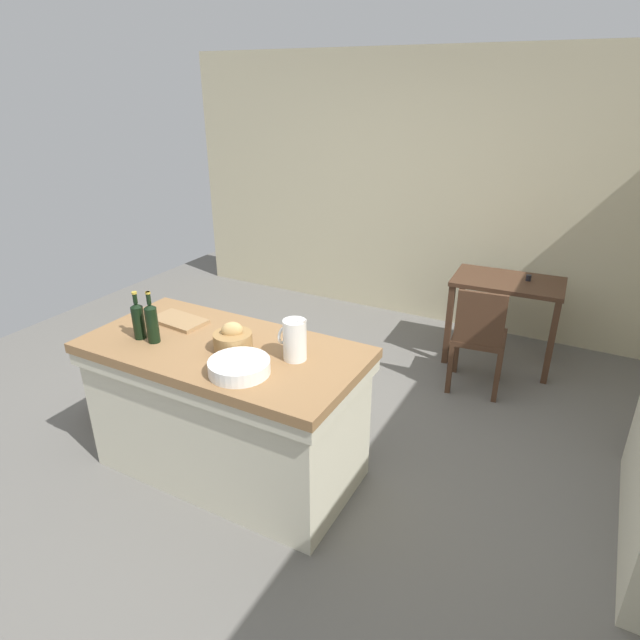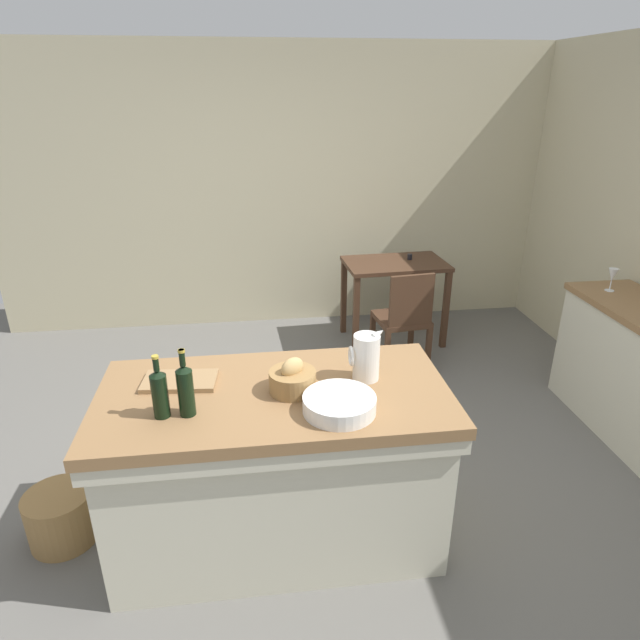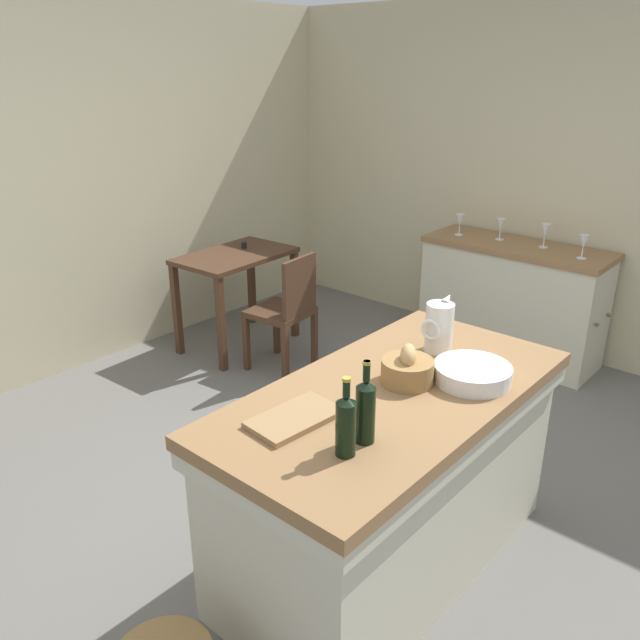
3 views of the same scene
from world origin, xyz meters
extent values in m
plane|color=#66635E|center=(0.00, 0.00, 0.00)|extent=(6.76, 6.76, 0.00)
cube|color=beige|center=(0.00, 2.60, 1.30)|extent=(5.32, 0.12, 2.60)
cube|color=beige|center=(2.60, 0.00, 1.30)|extent=(0.12, 5.20, 2.60)
cube|color=olive|center=(-0.21, -0.40, 0.86)|extent=(1.67, 0.84, 0.06)
cube|color=beige|center=(-0.21, -0.40, 0.79)|extent=(1.65, 0.82, 0.08)
cube|color=beige|center=(-0.21, -0.40, 0.41)|extent=(1.59, 0.76, 0.83)
cube|color=olive|center=(2.26, 0.21, 0.86)|extent=(0.52, 1.36, 0.04)
cube|color=beige|center=(2.26, 0.21, 0.42)|extent=(0.49, 1.33, 0.84)
sphere|color=brown|center=(2.14, -0.48, 0.46)|extent=(0.03, 0.03, 0.03)
sphere|color=brown|center=(2.38, -0.48, 0.46)|extent=(0.03, 0.03, 0.03)
cube|color=#472D1E|center=(0.99, 1.93, 0.75)|extent=(0.93, 0.61, 0.04)
cube|color=#472D1E|center=(0.59, 1.66, 0.36)|extent=(0.05, 0.05, 0.73)
cube|color=#472D1E|center=(1.42, 1.70, 0.36)|extent=(0.05, 0.05, 0.73)
cube|color=#472D1E|center=(0.57, 2.15, 0.36)|extent=(0.05, 0.05, 0.73)
cube|color=#472D1E|center=(1.40, 2.19, 0.36)|extent=(0.05, 0.05, 0.73)
cylinder|color=black|center=(1.14, 1.98, 0.79)|extent=(0.04, 0.04, 0.05)
cube|color=#472D1E|center=(0.92, 1.37, 0.45)|extent=(0.44, 0.44, 0.04)
cube|color=#472D1E|center=(0.94, 1.19, 0.68)|extent=(0.36, 0.07, 0.42)
cube|color=#472D1E|center=(1.07, 1.57, 0.21)|extent=(0.04, 0.04, 0.42)
cube|color=#472D1E|center=(0.72, 1.53, 0.21)|extent=(0.04, 0.04, 0.42)
cube|color=#472D1E|center=(1.12, 1.22, 0.21)|extent=(0.04, 0.04, 0.42)
cube|color=#472D1E|center=(0.76, 1.17, 0.21)|extent=(0.04, 0.04, 0.42)
cylinder|color=white|center=(0.24, -0.33, 1.00)|extent=(0.13, 0.13, 0.23)
cone|color=white|center=(0.30, -0.33, 1.13)|extent=(0.07, 0.04, 0.06)
torus|color=white|center=(0.17, -0.33, 1.02)|extent=(0.02, 0.10, 0.10)
cylinder|color=white|center=(0.07, -0.61, 0.93)|extent=(0.33, 0.33, 0.07)
cylinder|color=olive|center=(-0.13, -0.41, 0.94)|extent=(0.22, 0.22, 0.10)
ellipsoid|color=tan|center=(-0.13, -0.41, 1.01)|extent=(0.14, 0.12, 0.10)
cube|color=#99754C|center=(-0.66, -0.27, 0.90)|extent=(0.37, 0.23, 0.02)
cylinder|color=black|center=(-0.60, -0.55, 1.00)|extent=(0.07, 0.07, 0.22)
cone|color=black|center=(-0.60, -0.55, 1.12)|extent=(0.07, 0.07, 0.03)
cylinder|color=black|center=(-0.60, -0.55, 1.17)|extent=(0.03, 0.03, 0.08)
cylinder|color=#B29933|center=(-0.60, -0.55, 1.20)|extent=(0.03, 0.03, 0.01)
cylinder|color=black|center=(-0.71, -0.55, 0.99)|extent=(0.07, 0.07, 0.20)
cone|color=black|center=(-0.71, -0.55, 1.10)|extent=(0.07, 0.07, 0.02)
cylinder|color=black|center=(-0.71, -0.55, 1.15)|extent=(0.03, 0.03, 0.07)
cylinder|color=#B29933|center=(-0.71, -0.55, 1.18)|extent=(0.03, 0.03, 0.01)
cylinder|color=white|center=(2.20, -0.28, 0.89)|extent=(0.06, 0.06, 0.00)
cylinder|color=white|center=(2.20, -0.28, 0.92)|extent=(0.01, 0.01, 0.07)
cone|color=white|center=(2.20, -0.28, 1.00)|extent=(0.07, 0.07, 0.10)
cylinder|color=white|center=(2.30, 0.03, 0.89)|extent=(0.06, 0.06, 0.00)
cylinder|color=white|center=(2.30, 0.03, 0.93)|extent=(0.01, 0.01, 0.07)
cone|color=white|center=(2.30, 0.03, 1.01)|extent=(0.07, 0.07, 0.10)
cylinder|color=white|center=(2.30, 0.38, 0.89)|extent=(0.06, 0.06, 0.00)
cylinder|color=white|center=(2.30, 0.38, 0.92)|extent=(0.01, 0.01, 0.06)
cone|color=white|center=(2.30, 0.38, 1.00)|extent=(0.07, 0.07, 0.09)
cylinder|color=white|center=(2.22, 0.68, 0.89)|extent=(0.06, 0.06, 0.00)
cylinder|color=white|center=(2.22, 0.68, 0.92)|extent=(0.01, 0.01, 0.07)
cone|color=white|center=(2.22, 0.68, 1.00)|extent=(0.07, 0.07, 0.09)
camera|label=1|loc=(1.61, -2.57, 2.30)|focal=29.95mm
camera|label=2|loc=(-0.29, -2.65, 2.22)|focal=30.63mm
camera|label=3|loc=(-2.19, -1.72, 2.16)|focal=36.12mm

